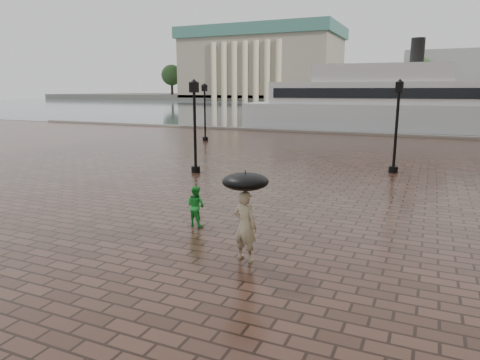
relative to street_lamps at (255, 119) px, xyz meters
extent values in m
plane|color=#392319|center=(5.00, -15.33, -2.33)|extent=(300.00, 300.00, 0.00)
plane|color=#41494F|center=(5.00, 76.67, -2.33)|extent=(240.00, 240.00, 0.00)
cube|color=slate|center=(5.00, 16.67, -2.33)|extent=(80.00, 0.60, 0.30)
cube|color=#4C4C47|center=(5.00, 144.67, -1.33)|extent=(300.00, 60.00, 2.00)
cube|color=gray|center=(-50.00, 129.67, 9.67)|extent=(55.00, 30.00, 22.00)
cube|color=#3A6A5B|center=(-50.00, 129.67, 21.67)|extent=(57.00, 32.00, 4.00)
cube|color=gray|center=(15.00, 134.67, 6.67)|extent=(30.00, 22.00, 14.00)
cylinder|color=#2D2119|center=(-85.00, 122.67, 1.67)|extent=(1.00, 1.00, 8.00)
sphere|color=#1E3B1A|center=(-85.00, 122.67, 7.17)|extent=(8.00, 8.00, 8.00)
cylinder|color=#2D2119|center=(-55.00, 122.67, 1.67)|extent=(1.00, 1.00, 8.00)
sphere|color=#1E3B1A|center=(-55.00, 122.67, 7.17)|extent=(8.00, 8.00, 8.00)
cylinder|color=#2D2119|center=(-25.00, 122.67, 1.67)|extent=(1.00, 1.00, 8.00)
sphere|color=#1E3B1A|center=(-25.00, 122.67, 7.17)|extent=(8.00, 8.00, 8.00)
cylinder|color=#2D2119|center=(5.00, 122.67, 1.67)|extent=(1.00, 1.00, 8.00)
sphere|color=#1E3B1A|center=(5.00, 122.67, 7.17)|extent=(8.00, 8.00, 8.00)
cylinder|color=black|center=(-1.00, -5.33, -2.18)|extent=(0.44, 0.44, 0.30)
cylinder|color=black|center=(-1.00, -5.33, -0.33)|extent=(0.14, 0.14, 4.00)
cube|color=black|center=(-1.00, -5.33, 1.82)|extent=(0.35, 0.35, 0.50)
sphere|color=beige|center=(-1.00, -5.33, 1.82)|extent=(0.28, 0.28, 0.28)
cylinder|color=black|center=(8.00, -1.33, -2.18)|extent=(0.44, 0.44, 0.30)
cylinder|color=black|center=(8.00, -1.33, -0.33)|extent=(0.14, 0.14, 4.00)
cube|color=black|center=(8.00, -1.33, 1.82)|extent=(0.35, 0.35, 0.50)
sphere|color=beige|center=(8.00, -1.33, 1.82)|extent=(0.28, 0.28, 0.28)
cylinder|color=black|center=(-7.00, 6.67, -2.18)|extent=(0.44, 0.44, 0.30)
cylinder|color=black|center=(-7.00, 6.67, -0.33)|extent=(0.14, 0.14, 4.00)
cube|color=black|center=(-7.00, 6.67, 1.82)|extent=(0.35, 0.35, 0.50)
sphere|color=beige|center=(-7.00, 6.67, 1.82)|extent=(0.28, 0.28, 0.28)
imported|color=tan|center=(5.69, -14.61, -1.46)|extent=(0.70, 0.54, 1.73)
imported|color=green|center=(3.27, -12.76, -1.71)|extent=(0.68, 0.57, 1.23)
cube|color=silver|center=(4.48, 22.42, -1.02)|extent=(27.55, 8.71, 2.60)
cube|color=silver|center=(4.48, 22.42, 1.36)|extent=(22.08, 7.40, 2.17)
cube|color=silver|center=(4.48, 22.42, 3.31)|extent=(13.38, 6.04, 1.74)
cylinder|color=black|center=(7.72, 22.68, 5.27)|extent=(1.30, 1.30, 2.60)
cube|color=black|center=(4.72, 19.55, 1.36)|extent=(20.54, 1.79, 0.98)
cube|color=black|center=(4.25, 25.28, 1.36)|extent=(20.54, 1.79, 0.98)
cylinder|color=black|center=(5.69, -14.61, -0.86)|extent=(0.02, 0.02, 0.95)
ellipsoid|color=black|center=(5.69, -14.61, -0.38)|extent=(1.10, 1.10, 0.39)
camera|label=1|loc=(9.55, -23.56, 1.73)|focal=32.00mm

